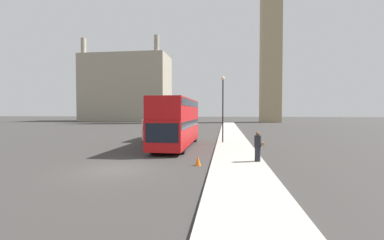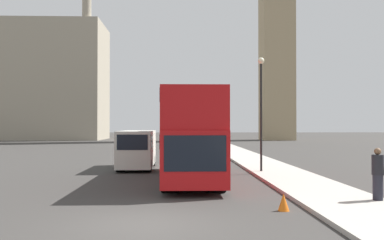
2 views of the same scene
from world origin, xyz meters
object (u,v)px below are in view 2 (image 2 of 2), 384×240
at_px(white_van, 137,148).
at_px(pedestrian, 378,174).
at_px(street_lamp, 261,97).
at_px(red_double_decker_bus, 191,132).

relative_size(white_van, pedestrian, 3.12).
bearing_deg(street_lamp, red_double_decker_bus, -147.60).
xyz_separation_m(white_van, street_lamp, (7.20, -2.89, 2.99)).
xyz_separation_m(red_double_decker_bus, white_van, (-3.18, 5.44, -1.09)).
relative_size(pedestrian, street_lamp, 0.28).
xyz_separation_m(red_double_decker_bus, street_lamp, (4.02, 2.55, 1.90)).
distance_m(white_van, street_lamp, 8.31).
height_order(white_van, street_lamp, street_lamp).
bearing_deg(pedestrian, street_lamp, 103.08).
distance_m(red_double_decker_bus, white_van, 6.39).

